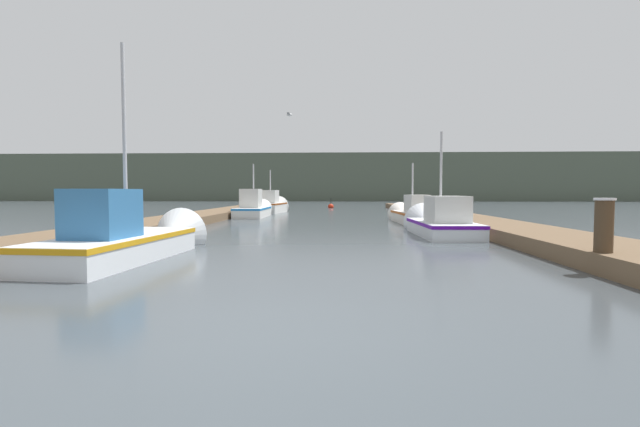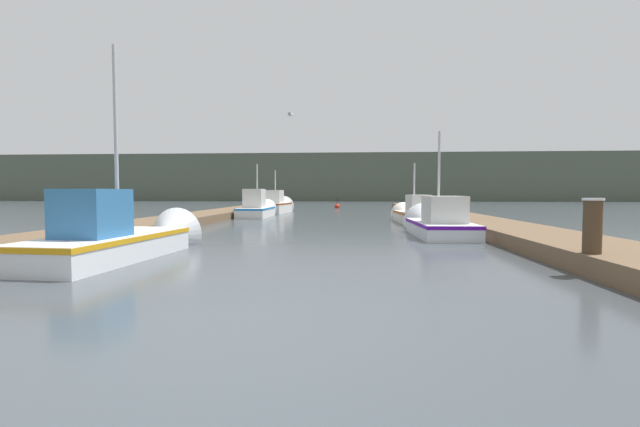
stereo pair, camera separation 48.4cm
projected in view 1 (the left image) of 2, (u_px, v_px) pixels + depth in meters
name	position (u px, v px, depth m)	size (l,w,h in m)	color
ground_plane	(269.00, 337.00, 4.18)	(200.00, 200.00, 0.00)	#3D4449
dock_left	(195.00, 218.00, 20.41)	(2.27, 40.00, 0.37)	brown
dock_right	(457.00, 219.00, 19.87)	(2.27, 40.00, 0.37)	brown
distant_shore_ridge	(335.00, 179.00, 73.44)	(120.00, 16.00, 7.46)	#4C5647
fishing_boat_0	(134.00, 238.00, 9.34)	(1.86, 5.14, 4.97)	silver
fishing_boat_1	(437.00, 223.00, 14.45)	(1.71, 4.84, 3.90)	silver
fishing_boat_2	(411.00, 214.00, 19.89)	(1.57, 5.56, 3.09)	silver
fishing_boat_3	(255.00, 209.00, 24.76)	(1.59, 5.10, 3.46)	silver
fishing_boat_4	(271.00, 205.00, 29.55)	(2.03, 4.57, 3.36)	silver
mooring_piling_0	(415.00, 206.00, 25.63)	(0.32, 0.32, 1.15)	#473523
mooring_piling_1	(604.00, 236.00, 7.41)	(0.34, 0.34, 1.32)	#473523
channel_buoy	(331.00, 206.00, 37.88)	(0.49, 0.49, 0.99)	red
seagull_lead	(289.00, 115.00, 19.06)	(0.29, 0.55, 0.12)	white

